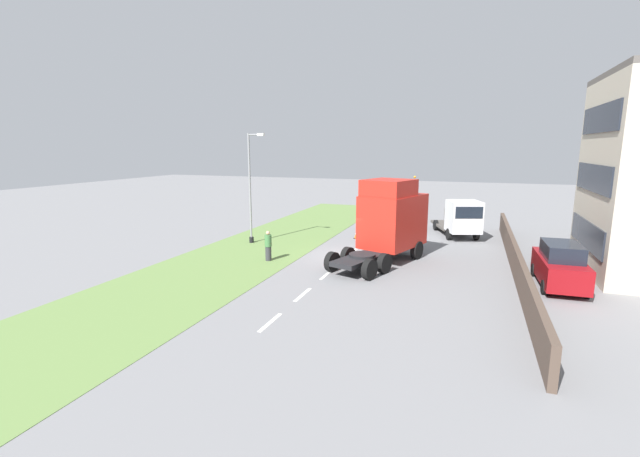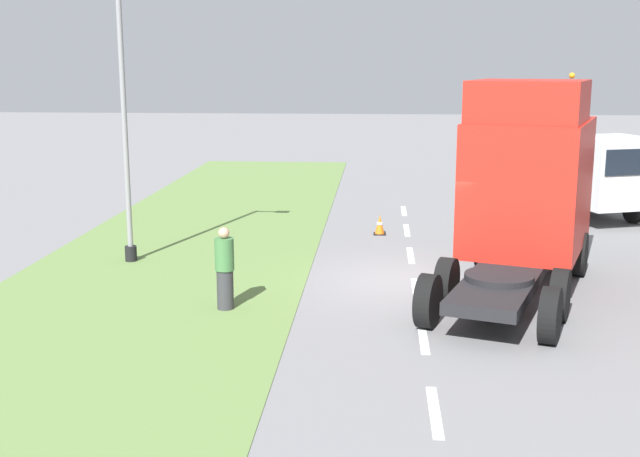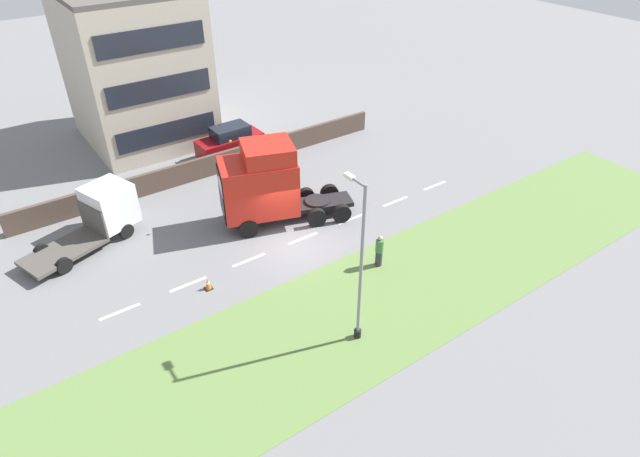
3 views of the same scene
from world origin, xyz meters
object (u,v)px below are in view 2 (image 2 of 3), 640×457
object	(u,v)px
lorry_cab	(527,183)
flatbed_truck	(600,177)
pedestrian	(225,270)
traffic_cone_lead	(380,225)
lamp_post	(128,128)

from	to	relation	value
lorry_cab	flatbed_truck	size ratio (longest dim) A/B	1.16
pedestrian	traffic_cone_lead	bearing A→B (deg)	67.30
flatbed_truck	lorry_cab	bearing A→B (deg)	44.94
lamp_post	traffic_cone_lead	world-z (taller)	lamp_post
flatbed_truck	lamp_post	xyz separation A→B (m)	(-13.12, -6.19, 1.95)
lorry_cab	traffic_cone_lead	world-z (taller)	lorry_cab
pedestrian	traffic_cone_lead	world-z (taller)	pedestrian
lorry_cab	pedestrian	distance (m)	7.05
lamp_post	pedestrian	distance (m)	5.51
flatbed_truck	pedestrian	xyz separation A→B (m)	(-10.05, -9.98, -0.59)
lorry_cab	lamp_post	size ratio (longest dim) A/B	1.01
lorry_cab	traffic_cone_lead	bearing A→B (deg)	142.19
flatbed_truck	pedestrian	distance (m)	14.18
pedestrian	traffic_cone_lead	xyz separation A→B (m)	(3.15, 7.52, -0.56)
lorry_cab	pedestrian	world-z (taller)	lorry_cab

